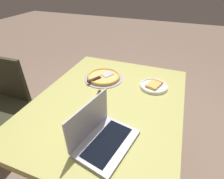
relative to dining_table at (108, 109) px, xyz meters
The scene contains 7 objects.
ground_plane 0.69m from the dining_table, ahead, with size 12.00×12.00×0.00m, color #7C6453.
dining_table is the anchor object (origin of this frame).
laptop 0.38m from the dining_table, 164.24° to the right, with size 0.37×0.29×0.22m.
pizza_plate 0.40m from the dining_table, 44.01° to the right, with size 0.21×0.21×0.04m.
pizza_tray 0.32m from the dining_table, 29.01° to the left, with size 0.32×0.32×0.03m.
table_knife 0.11m from the dining_table, 94.33° to the left, with size 0.23×0.07×0.01m.
chair_near 1.09m from the dining_table, 91.44° to the left, with size 0.46×0.46×0.89m.
Camera 1 is at (-0.91, -0.37, 1.52)m, focal length 28.33 mm.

